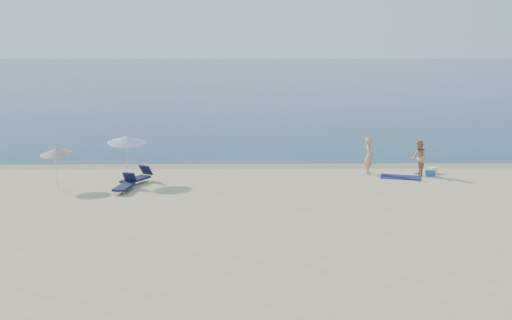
{
  "coord_description": "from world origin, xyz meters",
  "views": [
    {
      "loc": [
        -2.54,
        -14.86,
        7.01
      ],
      "look_at": [
        -2.11,
        16.0,
        1.0
      ],
      "focal_mm": 45.0,
      "sensor_mm": 36.0,
      "label": 1
    }
  ],
  "objects": [
    {
      "name": "umbrella_near",
      "position": [
        -8.33,
        15.64,
        2.1
      ],
      "size": [
        2.39,
        2.4,
        2.4
      ],
      "rotation": [
        0.0,
        0.0,
        0.35
      ],
      "color": "silver",
      "rests_on": "ground"
    },
    {
      "name": "wet_sand_strip",
      "position": [
        0.0,
        19.4,
        0.0
      ],
      "size": [
        240.0,
        1.6,
        0.0
      ],
      "primitive_type": "cube",
      "color": "#847254",
      "rests_on": "ground"
    },
    {
      "name": "lounger_right",
      "position": [
        -7.83,
        15.29,
        0.29
      ],
      "size": [
        1.42,
        1.88,
        0.81
      ],
      "rotation": [
        0.0,
        0.0,
        -0.52
      ],
      "color": "#15173B",
      "rests_on": "ground"
    },
    {
      "name": "person_left",
      "position": [
        3.71,
        17.29,
        0.95
      ],
      "size": [
        0.62,
        0.79,
        1.89
      ],
      "primitive_type": "imported",
      "rotation": [
        0.0,
        0.0,
        1.3
      ],
      "color": "tan",
      "rests_on": "ground"
    },
    {
      "name": "sea",
      "position": [
        0.0,
        100.0,
        0.0
      ],
      "size": [
        240.0,
        160.0,
        0.01
      ],
      "primitive_type": "cube",
      "color": "#0B2545",
      "rests_on": "ground"
    },
    {
      "name": "person_right",
      "position": [
        6.15,
        16.86,
        0.91
      ],
      "size": [
        0.7,
        0.89,
        1.81
      ],
      "primitive_type": "imported",
      "rotation": [
        0.0,
        0.0,
        -1.59
      ],
      "color": "tan",
      "rests_on": "ground"
    },
    {
      "name": "lounger_left",
      "position": [
        -8.14,
        13.79,
        0.28
      ],
      "size": [
        0.86,
        1.8,
        0.76
      ],
      "rotation": [
        0.0,
        0.0,
        -0.18
      ],
      "color": "#141939",
      "rests_on": "ground"
    },
    {
      "name": "blue_cooler",
      "position": [
        6.73,
        16.73,
        0.15
      ],
      "size": [
        0.46,
        0.36,
        0.3
      ],
      "primitive_type": "cube",
      "rotation": [
        0.0,
        0.0,
        0.14
      ],
      "color": "#1F5AAC",
      "rests_on": "ground"
    },
    {
      "name": "white_bag",
      "position": [
        7.06,
        17.38,
        0.16
      ],
      "size": [
        0.48,
        0.45,
        0.32
      ],
      "primitive_type": "cube",
      "rotation": [
        0.0,
        0.0,
        0.43
      ],
      "color": "white",
      "rests_on": "ground"
    },
    {
      "name": "beach_towel",
      "position": [
        5.17,
        16.45,
        0.02
      ],
      "size": [
        2.19,
        1.57,
        0.03
      ],
      "primitive_type": "cube",
      "rotation": [
        0.0,
        0.0,
        -0.26
      ],
      "color": "#101850",
      "rests_on": "ground"
    },
    {
      "name": "umbrella_far",
      "position": [
        -11.36,
        14.38,
        1.75
      ],
      "size": [
        1.79,
        1.81,
        2.02
      ],
      "rotation": [
        0.0,
        0.0,
        -0.22
      ],
      "color": "silver",
      "rests_on": "ground"
    }
  ]
}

